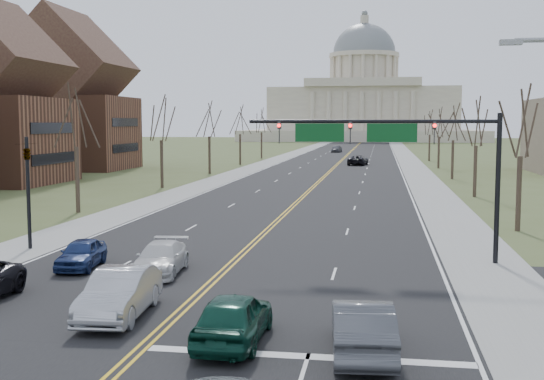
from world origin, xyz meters
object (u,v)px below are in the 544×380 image
(car_nb_inner_lead, at_px, (233,317))
(car_sb_outer_second, at_px, (81,254))
(car_nb_outer_lead, at_px, (362,327))
(car_far_nb, at_px, (358,160))
(car_sb_inner_lead, at_px, (120,293))
(car_far_sb, at_px, (337,149))
(car_sb_inner_second, at_px, (160,258))
(signal_mast, at_px, (391,143))
(signal_left, at_px, (28,180))

(car_nb_inner_lead, height_order, car_sb_outer_second, car_nb_inner_lead)
(car_nb_inner_lead, height_order, car_nb_outer_lead, car_nb_outer_lead)
(car_nb_inner_lead, height_order, car_far_nb, car_far_nb)
(car_sb_inner_lead, bearing_deg, car_sb_outer_second, 119.00)
(car_sb_inner_lead, height_order, car_far_sb, car_sb_inner_lead)
(car_far_sb, bearing_deg, car_sb_inner_lead, -82.90)
(car_nb_outer_lead, xyz_separation_m, car_far_sb, (-9.57, 137.62, 0.02))
(car_nb_inner_lead, bearing_deg, car_sb_inner_second, -59.15)
(signal_mast, xyz_separation_m, car_sb_outer_second, (-14.11, -4.15, -5.07))
(car_nb_inner_lead, height_order, car_far_sb, car_far_sb)
(car_far_sb, bearing_deg, car_nb_outer_lead, -79.41)
(car_nb_inner_lead, relative_size, car_far_sb, 0.96)
(signal_left, height_order, car_sb_inner_lead, signal_left)
(car_sb_outer_second, bearing_deg, car_far_sb, 81.43)
(signal_mast, bearing_deg, signal_left, 180.00)
(car_nb_inner_lead, bearing_deg, car_far_sb, -87.39)
(car_nb_inner_lead, relative_size, car_sb_inner_second, 0.99)
(car_nb_outer_lead, height_order, car_sb_inner_second, car_nb_outer_lead)
(car_far_nb, xyz_separation_m, car_far_sb, (-6.42, 47.20, 0.03))
(signal_left, relative_size, car_nb_inner_lead, 1.28)
(signal_left, relative_size, car_far_sb, 1.23)
(signal_mast, height_order, car_sb_inner_lead, signal_mast)
(signal_mast, distance_m, car_nb_inner_lead, 15.29)
(signal_mast, bearing_deg, car_far_sb, 94.85)
(car_nb_outer_lead, xyz_separation_m, car_far_nb, (-3.14, 90.43, -0.01))
(car_nb_outer_lead, height_order, car_far_nb, car_nb_outer_lead)
(signal_mast, bearing_deg, car_sb_inner_lead, -129.05)
(signal_left, height_order, car_far_nb, signal_left)
(signal_mast, xyz_separation_m, car_nb_inner_lead, (-4.83, -13.64, -4.95))
(car_sb_inner_second, xyz_separation_m, car_far_nb, (6.06, 81.08, 0.11))
(car_far_sb, bearing_deg, car_sb_inner_second, -83.22)
(signal_left, xyz_separation_m, car_nb_outer_lead, (18.03, -14.04, -2.89))
(car_sb_outer_second, distance_m, car_far_sb, 127.78)
(car_nb_outer_lead, relative_size, car_far_nb, 0.85)
(car_sb_inner_second, xyz_separation_m, car_sb_outer_second, (-4.00, 0.55, -0.01))
(car_sb_outer_second, bearing_deg, car_nb_inner_lead, -52.57)
(car_nb_outer_lead, relative_size, car_sb_inner_lead, 0.97)
(car_sb_inner_lead, relative_size, car_sb_outer_second, 1.27)
(car_sb_inner_second, height_order, car_far_sb, car_far_sb)
(car_far_sb, bearing_deg, signal_mast, -78.54)
(car_sb_inner_second, relative_size, car_far_sb, 0.97)
(car_nb_inner_lead, relative_size, car_far_nb, 0.82)
(signal_mast, xyz_separation_m, car_nb_outer_lead, (-0.91, -14.04, -4.94))
(signal_mast, distance_m, car_far_sb, 124.12)
(car_sb_inner_second, bearing_deg, signal_mast, 20.23)
(car_sb_inner_lead, bearing_deg, car_far_nb, 82.49)
(car_sb_inner_second, bearing_deg, car_far_nb, 81.03)
(signal_left, xyz_separation_m, car_sb_outer_second, (4.83, -4.15, -3.03))
(car_nb_inner_lead, distance_m, car_sb_outer_second, 13.28)
(car_sb_inner_lead, relative_size, car_far_nb, 0.88)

